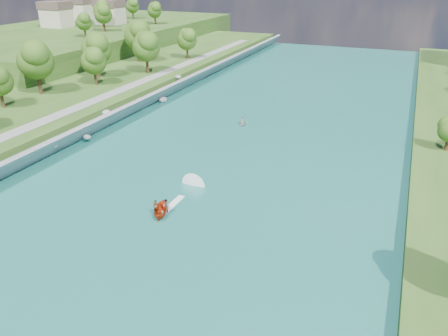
% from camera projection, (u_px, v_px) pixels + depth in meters
% --- Properties ---
extents(ground, '(260.00, 260.00, 0.00)m').
position_uv_depth(ground, '(146.00, 234.00, 50.23)').
color(ground, '#2D5119').
rests_on(ground, ground).
extents(river_water, '(55.00, 240.00, 0.10)m').
position_uv_depth(river_water, '(216.00, 167.00, 66.94)').
color(river_water, '#1B6762').
rests_on(river_water, ground).
extents(ridge_west, '(60.00, 120.00, 9.00)m').
position_uv_depth(ridge_west, '(90.00, 39.00, 156.89)').
color(ridge_west, '#2D5119').
rests_on(ridge_west, ground).
extents(riprap_bank, '(4.29, 236.00, 4.49)m').
position_uv_depth(riprap_bank, '(77.00, 135.00, 74.87)').
color(riprap_bank, slate).
rests_on(riprap_bank, ground).
extents(riverside_path, '(3.00, 200.00, 0.10)m').
position_uv_depth(riverside_path, '(47.00, 119.00, 76.92)').
color(riverside_path, gray).
rests_on(riverside_path, berm_west).
extents(ridge_houses, '(29.50, 29.50, 8.40)m').
position_uv_depth(ridge_houses, '(82.00, 11.00, 159.55)').
color(ridge_houses, beige).
rests_on(ridge_houses, ridge_west).
extents(trees_ridge, '(23.04, 53.51, 10.34)m').
position_uv_depth(trees_ridge, '(117.00, 13.00, 149.73)').
color(trees_ridge, '#284612').
rests_on(trees_ridge, ridge_west).
extents(motorboat, '(3.60, 18.76, 2.22)m').
position_uv_depth(motorboat, '(169.00, 204.00, 55.19)').
color(motorboat, '#AF2F0E').
rests_on(motorboat, river_water).
extents(raft, '(2.46, 2.98, 1.48)m').
position_uv_depth(raft, '(243.00, 123.00, 84.89)').
color(raft, gray).
rests_on(raft, river_water).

